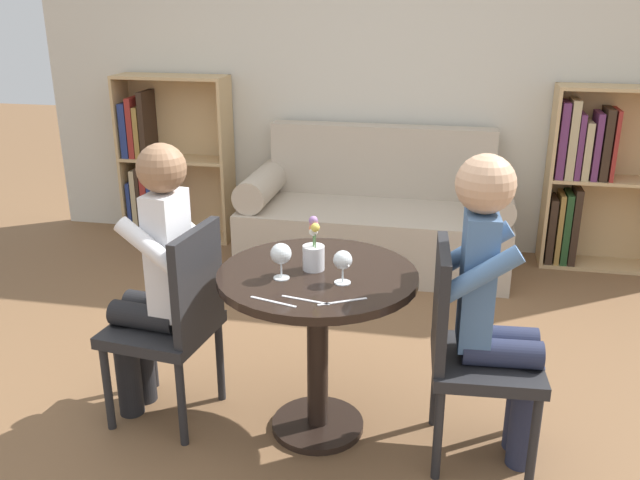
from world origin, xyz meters
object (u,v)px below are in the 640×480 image
at_px(bookshelf_right, 593,177).
at_px(wine_glass_left, 281,255).
at_px(chair_right, 468,346).
at_px(wine_glass_right, 343,261).
at_px(chair_left, 176,317).
at_px(flower_vase, 314,251).
at_px(bookshelf_left, 164,165).
at_px(person_right, 495,302).
at_px(person_left, 155,278).
at_px(couch, 375,220).

xyz_separation_m(bookshelf_right, wine_glass_left, (-1.56, -2.34, 0.21)).
distance_m(chair_right, wine_glass_left, 0.81).
xyz_separation_m(bookshelf_right, wine_glass_right, (-1.32, -2.34, 0.20)).
bearing_deg(wine_glass_left, chair_left, 173.75).
bearing_deg(chair_right, flower_vase, 79.89).
distance_m(bookshelf_left, person_right, 3.29).
xyz_separation_m(bookshelf_left, wine_glass_right, (1.78, -2.34, 0.27)).
height_order(person_left, wine_glass_left, person_left).
bearing_deg(flower_vase, person_right, -4.69).
height_order(bookshelf_left, chair_left, bookshelf_left).
height_order(couch, person_left, person_left).
bearing_deg(chair_left, flower_vase, 102.71).
distance_m(bookshelf_right, chair_right, 2.44).
xyz_separation_m(bookshelf_left, chair_right, (2.28, -2.30, -0.07)).
height_order(bookshelf_right, wine_glass_right, bookshelf_right).
height_order(bookshelf_right, person_left, person_left).
xyz_separation_m(person_left, person_right, (1.40, -0.02, 0.03)).
height_order(bookshelf_left, chair_right, bookshelf_left).
bearing_deg(bookshelf_right, person_left, -133.20).
bearing_deg(wine_glass_left, couch, 86.51).
xyz_separation_m(bookshelf_left, flower_vase, (1.65, -2.23, 0.26)).
bearing_deg(person_right, bookshelf_right, -21.81).
bearing_deg(person_right, wine_glass_left, 89.96).
distance_m(chair_left, wine_glass_left, 0.60).
bearing_deg(flower_vase, bookshelf_right, 56.85).
bearing_deg(wine_glass_left, person_left, 172.96).
distance_m(couch, bookshelf_right, 1.49).
bearing_deg(bookshelf_right, chair_left, -131.78).
bearing_deg(person_left, bookshelf_left, -150.20).
bearing_deg(flower_vase, wine_glass_right, -39.18).
bearing_deg(bookshelf_right, wine_glass_left, -123.67).
height_order(wine_glass_right, flower_vase, flower_vase).
distance_m(bookshelf_left, wine_glass_right, 2.96).
relative_size(couch, bookshelf_right, 1.46).
relative_size(bookshelf_left, bookshelf_right, 1.00).
height_order(person_left, person_right, person_right).
relative_size(bookshelf_right, wine_glass_left, 8.49).
bearing_deg(chair_left, bookshelf_right, 144.99).
xyz_separation_m(couch, wine_glass_right, (0.12, -2.08, 0.52)).
xyz_separation_m(bookshelf_right, person_right, (-0.74, -2.29, 0.06)).
height_order(chair_right, wine_glass_left, chair_right).
bearing_deg(wine_glass_left, chair_right, 3.55).
xyz_separation_m(bookshelf_left, person_right, (2.36, -2.29, 0.13)).
xyz_separation_m(chair_right, person_right, (0.08, 0.01, 0.19)).
bearing_deg(couch, bookshelf_right, 10.44).
bearing_deg(flower_vase, bookshelf_left, 126.41).
relative_size(couch, chair_left, 2.00).
distance_m(chair_left, person_left, 0.19).
xyz_separation_m(chair_right, flower_vase, (-0.63, 0.07, 0.32)).
bearing_deg(chair_left, person_right, 96.89).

